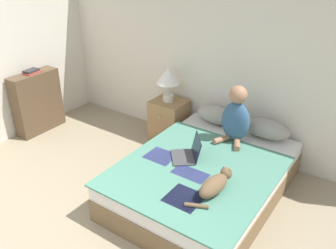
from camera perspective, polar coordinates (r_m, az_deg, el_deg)
name	(u,v)px	position (r m, az deg, el deg)	size (l,w,h in m)	color
wall_back	(212,55)	(4.74, 7.10, 11.05)	(5.83, 0.05, 2.55)	beige
bed	(204,178)	(4.05, 5.87, -8.61)	(1.56, 2.11, 0.45)	brown
pillow_near	(217,115)	(4.70, 7.83, 1.53)	(0.56, 0.28, 0.23)	gray
pillow_far	(267,129)	(4.47, 15.58, -0.69)	(0.56, 0.28, 0.23)	gray
person_sitting	(236,117)	(4.23, 10.82, 1.15)	(0.36, 0.35, 0.70)	#33567A
cat_tabby	(215,184)	(3.45, 7.56, -9.50)	(0.24, 0.60, 0.18)	brown
laptop_open	(188,154)	(3.94, 3.17, -4.71)	(0.43, 0.44, 0.25)	#424247
nightstand	(169,120)	(5.11, 0.14, 0.71)	(0.47, 0.44, 0.60)	#937047
table_lamp	(168,77)	(4.86, 0.06, 7.63)	(0.33, 0.33, 0.50)	beige
bookshelf	(37,102)	(5.65, -20.22, 3.37)	(0.24, 0.73, 0.91)	brown
book_stack_top	(32,72)	(5.48, -21.02, 7.93)	(0.17, 0.25, 0.05)	#B24238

